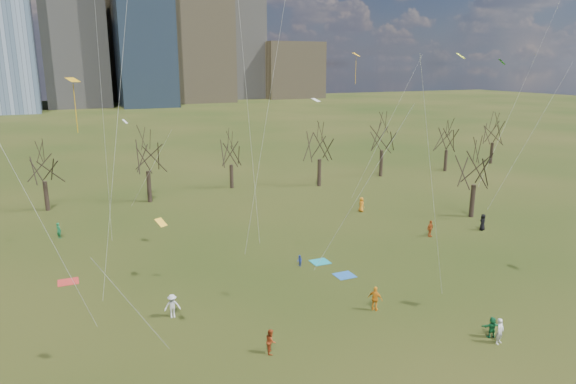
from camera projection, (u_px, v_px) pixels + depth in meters
name	position (u px, v px, depth m)	size (l,w,h in m)	color
ground	(363.00, 337.00, 33.41)	(500.00, 500.00, 0.00)	black
downtown_skyline	(85.00, 9.00, 209.58)	(212.50, 78.00, 118.00)	slate
bare_tree_row	(206.00, 155.00, 64.87)	(113.04, 29.80, 9.50)	black
blanket_teal	(320.00, 262.00, 46.03)	(1.60, 1.50, 0.03)	teal
blanket_navy	(344.00, 275.00, 43.08)	(1.60, 1.50, 0.03)	#245DAC
blanket_crimson	(68.00, 282.00, 41.81)	(1.60, 1.50, 0.03)	red
person_1	(500.00, 331.00, 32.45)	(0.62, 0.41, 1.71)	silver
person_2	(271.00, 341.00, 31.40)	(0.77, 0.60, 1.58)	#A23A17
person_4	(375.00, 299.00, 36.80)	(1.07, 0.45, 1.83)	orange
person_5	(492.00, 327.00, 33.20)	(1.32, 0.42, 1.43)	#19703A
person_6	(483.00, 222.00, 54.62)	(0.88, 0.57, 1.79)	black
person_8	(300.00, 261.00, 44.89)	(0.51, 0.39, 1.04)	#263BA7
person_9	(172.00, 306.00, 35.81)	(1.11, 0.64, 1.72)	silver
person_10	(430.00, 229.00, 52.57)	(1.02, 0.42, 1.74)	#B64A1A
person_12	(361.00, 204.00, 61.49)	(0.87, 0.57, 1.78)	orange
person_13	(59.00, 230.00, 52.15)	(0.60, 0.39, 1.64)	#19723E
kites_airborne	(317.00, 103.00, 41.69)	(77.24, 41.66, 33.18)	gold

